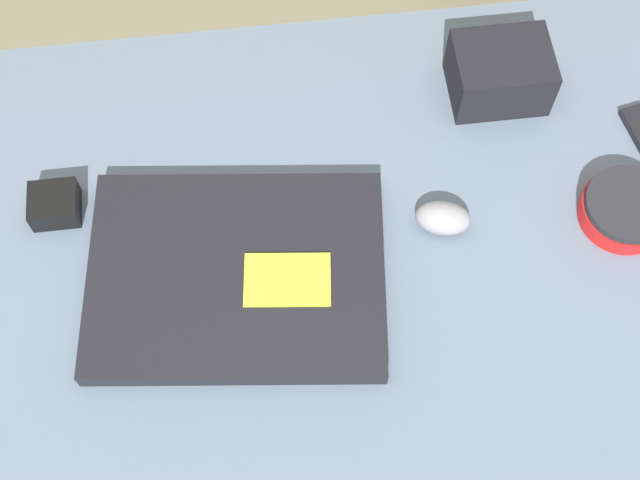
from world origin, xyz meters
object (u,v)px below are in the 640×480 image
object	(u,v)px
speaker_puck	(625,210)
computer_mouse	(443,218)
camera_pouch	(500,73)
laptop	(237,275)
charger_brick	(54,205)

from	to	relation	value
speaker_puck	computer_mouse	bearing A→B (deg)	176.18
computer_mouse	camera_pouch	size ratio (longest dim) A/B	0.62
laptop	camera_pouch	size ratio (longest dim) A/B	3.02
computer_mouse	laptop	bearing A→B (deg)	-154.83
computer_mouse	speaker_puck	xyz separation A→B (m)	(0.20, -0.01, -0.00)
laptop	charger_brick	distance (m)	0.22
speaker_puck	charger_brick	xyz separation A→B (m)	(-0.62, 0.08, -0.00)
speaker_puck	laptop	bearing A→B (deg)	-176.50
laptop	speaker_puck	bearing A→B (deg)	9.82
speaker_puck	charger_brick	size ratio (longest dim) A/B	1.86
computer_mouse	charger_brick	size ratio (longest dim) A/B	1.31
charger_brick	speaker_puck	bearing A→B (deg)	-7.41
computer_mouse	camera_pouch	world-z (taller)	camera_pouch
speaker_puck	charger_brick	bearing A→B (deg)	172.59
computer_mouse	camera_pouch	bearing A→B (deg)	76.10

